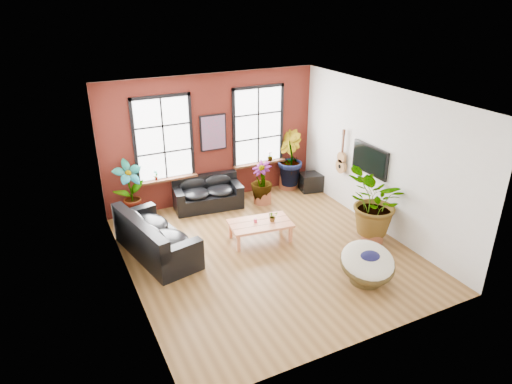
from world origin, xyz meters
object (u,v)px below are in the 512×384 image
(sofa_left, at_px, (154,238))
(coffee_table, at_px, (260,224))
(papasan_chair, at_px, (367,263))
(sofa_back, at_px, (207,194))

(sofa_left, distance_m, coffee_table, 2.45)
(coffee_table, xyz_separation_m, papasan_chair, (1.18, -2.45, 0.02))
(sofa_back, relative_size, papasan_chair, 1.39)
(sofa_left, bearing_deg, papasan_chair, -141.04)
(sofa_left, bearing_deg, sofa_back, -58.78)
(sofa_back, relative_size, coffee_table, 1.24)
(sofa_left, distance_m, papasan_chair, 4.61)
(coffee_table, distance_m, papasan_chair, 2.72)
(coffee_table, relative_size, papasan_chair, 1.12)
(sofa_left, bearing_deg, coffee_table, -112.69)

